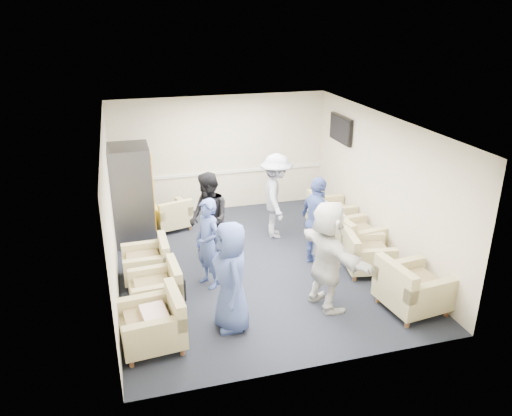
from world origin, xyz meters
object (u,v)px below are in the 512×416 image
object	(u,v)px
person_back_right	(276,196)
person_mid_right	(317,222)
armchair_right_midfar	(354,237)
armchair_corner	(172,216)
armchair_left_mid	(159,290)
vending_machine	(132,194)
person_mid_left	(208,243)
armchair_right_midnear	(365,255)
armchair_left_far	(149,263)
person_front_right	(328,256)
armchair_right_near	(410,290)
person_front_left	(231,277)
armchair_left_near	(156,324)
person_back_left	(209,219)
armchair_right_far	(329,214)

from	to	relation	value
person_back_right	person_mid_right	xyz separation A→B (m)	(0.33, -1.42, -0.03)
person_back_right	person_mid_right	world-z (taller)	person_back_right
armchair_right_midfar	armchair_corner	size ratio (longest dim) A/B	1.03
armchair_left_mid	vending_machine	xyz separation A→B (m)	(-0.23, 2.71, 0.69)
armchair_corner	person_mid_left	bearing A→B (deg)	81.84
person_mid_left	armchair_right_midnear	bearing A→B (deg)	59.48
armchair_left_far	person_back_right	world-z (taller)	person_back_right
person_front_right	person_back_right	bearing A→B (deg)	-13.34
armchair_right_near	person_front_left	distance (m)	2.87
armchair_right_near	armchair_right_midfar	bearing A→B (deg)	-7.55
armchair_left_near	armchair_right_midfar	xyz separation A→B (m)	(3.97, 1.89, -0.00)
armchair_left_near	person_back_right	world-z (taller)	person_back_right
person_mid_left	person_back_left	bearing A→B (deg)	143.46
armchair_right_far	armchair_corner	distance (m)	3.41
armchair_left_far	armchair_right_midfar	xyz separation A→B (m)	(3.92, -0.05, 0.03)
armchair_right_near	person_front_left	xyz separation A→B (m)	(-2.81, 0.33, 0.48)
person_mid_right	armchair_right_midnear	bearing A→B (deg)	-127.80
armchair_right_far	person_front_right	distance (m)	3.15
armchair_corner	person_back_right	bearing A→B (deg)	139.40
armchair_left_far	person_front_left	distance (m)	2.15
person_front_right	armchair_left_far	bearing A→B (deg)	45.91
person_mid_right	person_back_left	bearing A→B (deg)	63.55
vending_machine	armchair_right_near	bearing A→B (deg)	-43.78
vending_machine	armchair_right_midfar	bearing A→B (deg)	-24.03
person_front_left	person_mid_right	world-z (taller)	person_mid_right
armchair_right_midfar	person_mid_left	bearing A→B (deg)	91.41
armchair_left_mid	person_front_right	distance (m)	2.74
person_front_left	person_front_right	world-z (taller)	person_front_right
armchair_left_mid	person_mid_right	size ratio (longest dim) A/B	0.48
armchair_left_near	person_mid_right	bearing A→B (deg)	112.82
armchair_right_near	armchair_right_midfar	world-z (taller)	armchair_right_near
armchair_left_near	armchair_left_far	distance (m)	1.94
armchair_corner	armchair_left_mid	bearing A→B (deg)	63.83
armchair_right_midfar	armchair_corner	xyz separation A→B (m)	(-3.28, 2.15, -0.04)
person_back_right	armchair_right_midnear	bearing A→B (deg)	-137.35
armchair_left_near	person_mid_left	world-z (taller)	person_mid_left
person_back_left	person_mid_right	xyz separation A→B (m)	(1.87, -0.69, -0.01)
armchair_corner	person_mid_right	world-z (taller)	person_mid_right
armchair_left_far	person_mid_right	size ratio (longest dim) A/B	0.47
armchair_left_mid	armchair_right_far	xyz separation A→B (m)	(3.85, 2.13, 0.03)
armchair_left_near	person_front_right	size ratio (longest dim) A/B	0.52
armchair_right_far	person_back_left	xyz separation A→B (m)	(-2.76, -0.78, 0.53)
armchair_left_mid	armchair_right_midfar	world-z (taller)	armchair_right_midfar
armchair_left_mid	vending_machine	bearing A→B (deg)	-178.99
armchair_right_midfar	person_back_right	bearing A→B (deg)	38.81
armchair_right_midfar	armchair_left_near	bearing A→B (deg)	108.60
armchair_left_near	armchair_right_near	size ratio (longest dim) A/B	0.91
armchair_right_midnear	armchair_left_far	bearing A→B (deg)	88.10
armchair_right_near	person_mid_left	world-z (taller)	person_mid_left
armchair_right_midnear	person_front_left	bearing A→B (deg)	120.02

